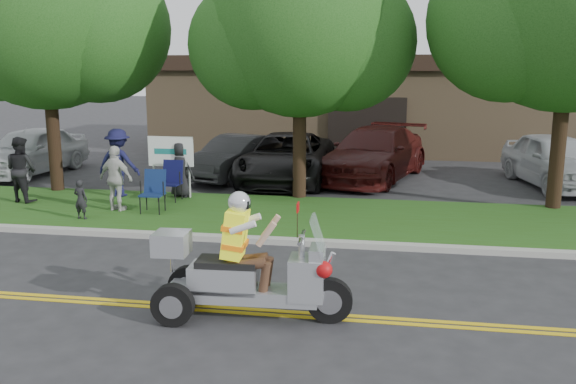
% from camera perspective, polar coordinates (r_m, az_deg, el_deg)
% --- Properties ---
extents(ground, '(120.00, 120.00, 0.00)m').
position_cam_1_polar(ground, '(9.98, -7.98, -9.60)').
color(ground, '#28282B').
rests_on(ground, ground).
extents(centerline_near, '(60.00, 0.10, 0.01)m').
position_cam_1_polar(centerline_near, '(9.47, -9.03, -10.81)').
color(centerline_near, gold).
rests_on(centerline_near, ground).
extents(centerline_far, '(60.00, 0.10, 0.01)m').
position_cam_1_polar(centerline_far, '(9.61, -8.73, -10.45)').
color(centerline_far, gold).
rests_on(centerline_far, ground).
extents(curb, '(60.00, 0.25, 0.12)m').
position_cam_1_polar(curb, '(12.75, -3.91, -4.45)').
color(curb, '#A8A89E').
rests_on(curb, ground).
extents(grass_verge, '(60.00, 4.00, 0.10)m').
position_cam_1_polar(grass_verge, '(14.77, -1.99, -2.17)').
color(grass_verge, '#295015').
rests_on(grass_verge, ground).
extents(commercial_building, '(18.00, 8.20, 4.00)m').
position_cam_1_polar(commercial_building, '(27.89, 7.74, 8.40)').
color(commercial_building, '#9E7F5B').
rests_on(commercial_building, ground).
extents(tree_left, '(6.62, 5.40, 7.78)m').
position_cam_1_polar(tree_left, '(18.44, -21.61, 14.83)').
color(tree_left, '#332114').
rests_on(tree_left, ground).
extents(tree_mid, '(5.88, 4.80, 7.05)m').
position_cam_1_polar(tree_mid, '(16.27, 1.33, 14.67)').
color(tree_mid, '#332114').
rests_on(tree_mid, ground).
extents(tree_right, '(6.86, 5.60, 8.07)m').
position_cam_1_polar(tree_right, '(16.49, 25.17, 15.63)').
color(tree_right, '#332114').
rests_on(tree_right, ground).
extents(business_sign, '(1.25, 0.06, 1.75)m').
position_cam_1_polar(business_sign, '(16.65, -10.91, 3.44)').
color(business_sign, silver).
rests_on(business_sign, ground).
extents(trike_scooter, '(2.88, 0.98, 1.89)m').
position_cam_1_polar(trike_scooter, '(8.88, -4.23, -7.73)').
color(trike_scooter, black).
rests_on(trike_scooter, ground).
extents(lawn_chair_a, '(0.55, 0.58, 1.02)m').
position_cam_1_polar(lawn_chair_a, '(15.16, -12.45, 0.35)').
color(lawn_chair_a, black).
rests_on(lawn_chair_a, grass_verge).
extents(lawn_chair_b, '(0.58, 0.60, 1.05)m').
position_cam_1_polar(lawn_chair_b, '(16.38, -10.86, 1.31)').
color(lawn_chair_b, black).
rests_on(lawn_chair_b, grass_verge).
extents(spectator_adult_mid, '(0.97, 0.84, 1.71)m').
position_cam_1_polar(spectator_adult_mid, '(17.29, -23.70, 1.95)').
color(spectator_adult_mid, black).
rests_on(spectator_adult_mid, grass_verge).
extents(spectator_adult_right, '(1.01, 0.61, 1.60)m').
position_cam_1_polar(spectator_adult_right, '(15.43, -15.78, 1.23)').
color(spectator_adult_right, beige).
rests_on(spectator_adult_right, grass_verge).
extents(spectator_chair_a, '(1.24, 0.78, 1.84)m').
position_cam_1_polar(spectator_chair_a, '(17.14, -15.58, 2.66)').
color(spectator_chair_a, '#16173E').
rests_on(spectator_chair_a, grass_verge).
extents(spectator_chair_b, '(0.85, 0.68, 1.51)m').
position_cam_1_polar(spectator_chair_b, '(16.70, -9.99, 2.11)').
color(spectator_chair_b, black).
rests_on(spectator_chair_b, grass_verge).
extents(child_left, '(0.36, 0.26, 0.93)m').
position_cam_1_polar(child_left, '(14.91, -18.83, -0.65)').
color(child_left, black).
rests_on(child_left, grass_verge).
extents(parked_car_far_left, '(2.27, 4.84, 1.60)m').
position_cam_1_polar(parked_car_far_left, '(22.21, -22.97, 3.58)').
color(parked_car_far_left, silver).
rests_on(parked_car_far_left, ground).
extents(parked_car_left, '(2.75, 4.44, 1.38)m').
position_cam_1_polar(parked_car_left, '(19.81, -4.87, 3.26)').
color(parked_car_left, '#2E2E31').
rests_on(parked_car_left, ground).
extents(parked_car_mid, '(2.59, 5.51, 1.52)m').
position_cam_1_polar(parked_car_mid, '(19.08, -0.09, 3.19)').
color(parked_car_mid, black).
rests_on(parked_car_mid, ground).
extents(parked_car_right, '(3.90, 6.11, 1.65)m').
position_cam_1_polar(parked_car_right, '(19.79, 8.04, 3.57)').
color(parked_car_right, '#42110F').
rests_on(parked_car_right, ground).
extents(parked_car_far_right, '(2.77, 5.03, 1.62)m').
position_cam_1_polar(parked_car_far_right, '(20.04, 23.76, 2.75)').
color(parked_car_far_right, '#B7BABF').
rests_on(parked_car_far_right, ground).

